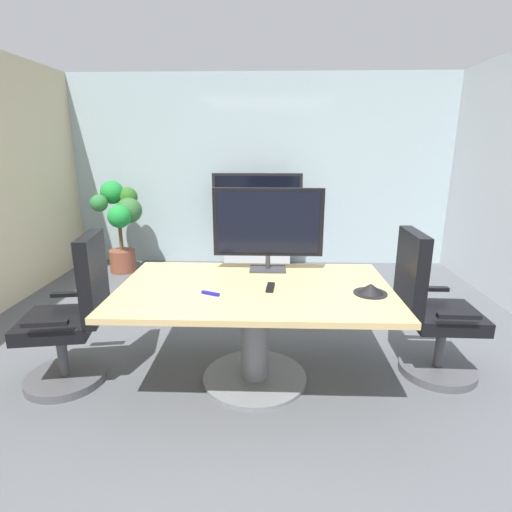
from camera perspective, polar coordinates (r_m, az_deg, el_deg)
ground_plane at (r=3.10m, az=-0.87°, el=-17.14°), size 7.31×7.31×0.00m
wall_back_glass_partition at (r=5.77m, az=0.69°, el=11.85°), size 5.34×0.10×2.61m
conference_table at (r=2.85m, az=-0.18°, el=-7.94°), size 1.87×1.13×0.73m
office_chair_left at (r=3.15m, az=-24.59°, el=-8.68°), size 0.63×0.61×1.09m
office_chair_right at (r=3.23m, az=23.53°, el=-7.92°), size 0.60×0.57×1.09m
tv_monitor at (r=3.06m, az=1.73°, el=4.47°), size 0.84×0.18×0.64m
wall_display_unit at (r=5.54m, az=0.17°, el=2.70°), size 1.20×0.36×1.31m
potted_plant at (r=5.61m, az=-18.64°, el=5.17°), size 0.59×0.62×1.22m
conference_phone at (r=2.75m, az=15.96°, el=-4.56°), size 0.22×0.22×0.07m
remote_control at (r=2.74m, az=2.05°, el=-4.47°), size 0.06×0.17×0.02m
whiteboard_marker at (r=2.64m, az=-6.48°, el=-5.30°), size 0.13×0.07×0.02m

